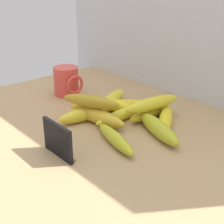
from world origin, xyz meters
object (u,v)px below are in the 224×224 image
object	(u,v)px
coffee_mug	(67,81)
banana_9	(82,115)
banana_11	(91,101)
chalkboard_sign	(58,141)
banana_10	(113,105)
banana_3	(96,108)
banana_8	(96,115)
banana_6	(150,113)
banana_12	(152,104)
banana_2	(123,114)
banana_0	(166,119)
banana_4	(158,128)
banana_7	(111,101)
banana_1	(115,139)
banana_5	(126,105)

from	to	relation	value
coffee_mug	banana_9	size ratio (longest dim) A/B	0.66
banana_9	banana_11	bearing A→B (deg)	49.09
chalkboard_sign	banana_10	distance (cm)	29.79
banana_3	banana_8	xyz separation A→B (cm)	(4.41, -3.41, 0.10)
banana_6	banana_12	size ratio (longest dim) A/B	0.88
banana_2	banana_3	xyz separation A→B (cm)	(-8.10, -3.76, 0.45)
banana_8	banana_9	distance (cm)	4.22
banana_0	banana_4	distance (cm)	7.00
banana_7	banana_9	distance (cm)	14.23
banana_10	banana_8	bearing A→B (deg)	-72.04
banana_1	banana_10	xyz separation A→B (cm)	(-16.54, 13.77, 0.37)
coffee_mug	chalkboard_sign	bearing A→B (deg)	-36.85
banana_10	banana_5	bearing A→B (deg)	63.63
coffee_mug	banana_12	size ratio (longest dim) A/B	0.55
banana_4	banana_7	size ratio (longest dim) A/B	0.97
banana_3	banana_10	size ratio (longest dim) A/B	1.07
banana_6	coffee_mug	bearing A→B (deg)	-168.07
banana_7	banana_11	size ratio (longest dim) A/B	1.14
banana_7	banana_11	world-z (taller)	banana_11
banana_0	banana_11	world-z (taller)	banana_11
banana_1	banana_3	size ratio (longest dim) A/B	1.09
chalkboard_sign	banana_3	bearing A→B (deg)	121.30
banana_2	banana_9	xyz separation A→B (cm)	(-6.97, -9.81, 0.34)
coffee_mug	banana_9	xyz separation A→B (cm)	(21.38, -9.48, -2.95)
banana_4	banana_8	bearing A→B (deg)	-157.52
coffee_mug	banana_0	distance (cm)	39.81
banana_7	banana_11	bearing A→B (deg)	-68.15
banana_5	banana_9	size ratio (longest dim) A/B	1.20
banana_4	banana_0	bearing A→B (deg)	114.48
banana_4	coffee_mug	bearing A→B (deg)	-179.52
banana_4	banana_6	xyz separation A→B (cm)	(-9.01, 6.63, -0.47)
coffee_mug	banana_11	world-z (taller)	coffee_mug
banana_2	banana_11	world-z (taller)	banana_11
chalkboard_sign	banana_12	bearing A→B (deg)	88.44
banana_9	banana_1	bearing A→B (deg)	-6.61
banana_7	banana_8	bearing A→B (deg)	-61.09
banana_10	banana_6	bearing A→B (deg)	22.26
banana_2	banana_9	distance (cm)	12.04
banana_11	banana_8	bearing A→B (deg)	20.87
banana_5	banana_11	world-z (taller)	banana_11
banana_0	banana_6	xyz separation A→B (cm)	(-6.12, 0.26, -0.22)
banana_11	banana_12	xyz separation A→B (cm)	(11.04, 13.77, -1.04)
chalkboard_sign	banana_11	bearing A→B (deg)	120.05
chalkboard_sign	banana_4	world-z (taller)	chalkboard_sign
banana_4	banana_3	bearing A→B (deg)	-170.16
banana_6	banana_12	distance (cm)	3.79
banana_3	banana_9	xyz separation A→B (cm)	(1.13, -6.05, -0.10)
banana_5	chalkboard_sign	bearing A→B (deg)	-72.55
banana_3	banana_7	xyz separation A→B (cm)	(-1.81, 7.87, -0.09)
banana_9	banana_0	bearing A→B (deg)	42.38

